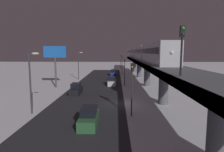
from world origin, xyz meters
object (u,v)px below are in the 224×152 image
object	(u,v)px
subway_train	(139,52)
sedan_black	(76,89)
traffic_light_near	(132,82)
sedan_green	(89,118)
sedan_blue	(113,73)
traffic_light_far	(122,62)
sedan_white	(112,82)
rail_signal	(182,42)
commercial_billboard	(55,56)
traffic_light_mid	(125,68)
traffic_light_distant	(121,60)

from	to	relation	value
subway_train	sedan_black	size ratio (longest dim) A/B	15.83
traffic_light_near	sedan_green	bearing A→B (deg)	32.06
sedan_blue	traffic_light_far	world-z (taller)	traffic_light_far
sedan_white	traffic_light_near	size ratio (longest dim) A/B	0.69
rail_signal	traffic_light_far	size ratio (longest dim) A/B	0.62
subway_train	commercial_billboard	distance (m)	28.66
traffic_light_near	traffic_light_mid	world-z (taller)	same
traffic_light_mid	sedan_black	bearing A→B (deg)	41.71
rail_signal	sedan_black	size ratio (longest dim) A/B	0.85
rail_signal	sedan_green	world-z (taller)	rail_signal
rail_signal	traffic_light_far	distance (m)	48.47
sedan_blue	subway_train	bearing A→B (deg)	-10.85
traffic_light_mid	traffic_light_distant	xyz separation A→B (m)	(0.00, -41.30, 0.00)
subway_train	traffic_light_distant	xyz separation A→B (m)	(5.11, -23.10, -3.34)
sedan_green	traffic_light_mid	size ratio (longest dim) A/B	0.71
rail_signal	commercial_billboard	xyz separation A→B (m)	(18.29, -25.23, -1.65)
traffic_light_near	traffic_light_mid	bearing A→B (deg)	-90.00
sedan_blue	sedan_black	distance (m)	28.75
sedan_blue	traffic_light_far	xyz separation A→B (m)	(-2.90, -0.91, 3.41)
sedan_white	traffic_light_far	bearing A→B (deg)	81.57
traffic_light_mid	traffic_light_distant	size ratio (longest dim) A/B	1.00
sedan_blue	commercial_billboard	size ratio (longest dim) A/B	0.46
subway_train	traffic_light_far	xyz separation A→B (m)	(5.11, -2.44, -3.34)
rail_signal	sedan_black	xyz separation A→B (m)	(12.67, -19.22, -7.68)
sedan_white	traffic_light_far	xyz separation A→B (m)	(-2.90, -19.57, 3.40)
sedan_black	traffic_light_near	xyz separation A→B (m)	(-9.30, 12.36, 3.40)
sedan_green	rail_signal	bearing A→B (deg)	-25.88
subway_train	sedan_green	distance (m)	43.46
sedan_white	subway_train	bearing A→B (deg)	64.94
sedan_white	commercial_billboard	size ratio (longest dim) A/B	0.50
sedan_blue	traffic_light_distant	distance (m)	22.02
sedan_green	traffic_light_far	xyz separation A→B (m)	(-4.70, -44.25, 3.40)
sedan_green	traffic_light_near	bearing A→B (deg)	32.06
rail_signal	traffic_light_near	size ratio (longest dim) A/B	0.62
sedan_white	traffic_light_far	size ratio (longest dim) A/B	0.69
sedan_blue	traffic_light_far	bearing A→B (deg)	17.39
commercial_billboard	sedan_black	bearing A→B (deg)	133.10
subway_train	commercial_billboard	xyz separation A→B (m)	(20.03, 20.49, -0.71)
sedan_blue	traffic_light_distant	xyz separation A→B (m)	(-2.90, -21.56, 3.41)
commercial_billboard	traffic_light_distant	bearing A→B (deg)	-108.89
sedan_white	traffic_light_near	world-z (taller)	traffic_light_near
traffic_light_near	traffic_light_distant	world-z (taller)	same
sedan_green	sedan_black	xyz separation A→B (m)	(4.60, -15.31, -0.00)
sedan_white	traffic_light_mid	xyz separation A→B (m)	(-2.90, 1.08, 3.40)
traffic_light_far	traffic_light_distant	bearing A→B (deg)	-90.00
rail_signal	traffic_light_near	distance (m)	8.76
traffic_light_distant	rail_signal	bearing A→B (deg)	92.80
traffic_light_distant	commercial_billboard	size ratio (longest dim) A/B	0.72
traffic_light_far	commercial_billboard	bearing A→B (deg)	56.96
rail_signal	sedan_blue	xyz separation A→B (m)	(6.27, -47.25, -7.70)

